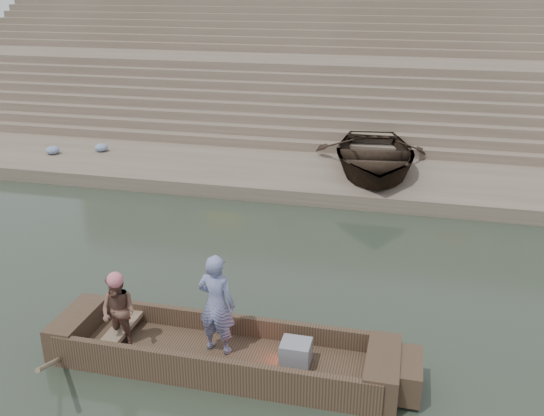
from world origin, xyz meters
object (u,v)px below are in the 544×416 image
at_px(standing_man, 217,304).
at_px(beached_rowboat, 374,155).
at_px(television, 295,353).
at_px(rowing_man, 119,312).
at_px(main_rowboat, 221,359).

xyz_separation_m(standing_man, beached_rowboat, (1.74, 9.53, -0.15)).
relative_size(standing_man, television, 3.69).
bearing_deg(standing_man, beached_rowboat, -93.27).
distance_m(rowing_man, beached_rowboat, 10.33).
bearing_deg(television, main_rowboat, 180.00).
height_order(standing_man, television, standing_man).
height_order(standing_man, rowing_man, standing_man).
bearing_deg(beached_rowboat, standing_man, -107.20).
bearing_deg(television, rowing_man, -176.52).
bearing_deg(standing_man, rowing_man, 16.28).
distance_m(standing_man, television, 1.44).
distance_m(main_rowboat, rowing_man, 1.82).
distance_m(main_rowboat, television, 1.25).
bearing_deg(standing_man, main_rowboat, 139.97).
height_order(main_rowboat, rowing_man, rowing_man).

